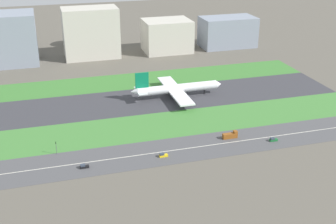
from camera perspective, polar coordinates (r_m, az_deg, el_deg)
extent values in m
plane|color=#5B564C|center=(295.19, -4.16, 1.40)|extent=(800.00, 800.00, 0.00)
cube|color=#38383D|center=(295.17, -4.16, 1.41)|extent=(280.00, 46.00, 0.10)
cube|color=#3D7A33|center=(332.83, -5.67, 3.96)|extent=(280.00, 36.00, 0.10)
cube|color=#427F38|center=(258.54, -2.22, -1.88)|extent=(280.00, 36.00, 0.10)
cube|color=#4C4C4F|center=(230.97, -0.27, -5.16)|extent=(280.00, 28.00, 0.10)
cube|color=silver|center=(230.95, -0.27, -5.15)|extent=(266.00, 0.50, 0.01)
cylinder|color=white|center=(299.79, 1.28, 3.11)|extent=(56.00, 6.00, 6.00)
cone|color=white|center=(309.59, 6.60, 3.63)|extent=(4.00, 5.70, 5.70)
cone|color=white|center=(292.36, -4.44, 2.66)|extent=(5.00, 5.40, 5.40)
cube|color=#0C724C|center=(290.96, -3.42, 4.10)|extent=(9.00, 0.80, 11.00)
cube|color=white|center=(293.16, -3.58, 2.79)|extent=(6.00, 16.00, 0.60)
cube|color=white|center=(313.13, 0.11, 3.79)|extent=(10.00, 26.00, 1.00)
cylinder|color=gray|center=(308.76, 0.60, 3.06)|extent=(5.00, 3.20, 3.20)
cube|color=white|center=(286.32, 1.79, 1.83)|extent=(10.00, 26.00, 1.00)
cylinder|color=gray|center=(292.72, 1.62, 1.87)|extent=(5.00, 3.20, 3.20)
cylinder|color=black|center=(307.50, 4.77, 2.65)|extent=(1.00, 1.00, 3.20)
cylinder|color=black|center=(303.45, 0.36, 2.44)|extent=(1.00, 1.00, 3.20)
cylinder|color=black|center=(297.21, 0.74, 1.97)|extent=(1.00, 1.00, 3.20)
cube|color=#19662D|center=(248.19, 13.59, -3.56)|extent=(4.40, 1.80, 1.10)
cube|color=#333D4C|center=(247.38, 13.45, -3.38)|extent=(2.20, 1.66, 0.90)
cube|color=black|center=(219.96, -10.82, -7.03)|extent=(4.40, 1.80, 1.10)
cube|color=#333D4C|center=(219.42, -11.05, -6.83)|extent=(2.20, 1.66, 0.90)
cube|color=yellow|center=(225.82, -0.60, -5.70)|extent=(4.40, 1.80, 1.10)
cube|color=#333D4C|center=(225.15, -0.80, -5.51)|extent=(2.20, 1.66, 0.90)
cube|color=brown|center=(246.48, 8.07, -3.08)|extent=(8.40, 2.50, 2.80)
cube|color=brown|center=(246.83, 8.77, -2.56)|extent=(2.00, 2.30, 1.20)
cylinder|color=#4C4C51|center=(234.21, -14.33, -4.68)|extent=(0.24, 0.24, 6.00)
cube|color=black|center=(232.58, -14.42, -3.90)|extent=(0.36, 0.36, 1.20)
sphere|color=#19D826|center=(232.26, -14.43, -3.86)|extent=(0.24, 0.24, 0.24)
cube|color=gray|center=(393.80, -21.02, 8.83)|extent=(58.22, 36.87, 42.55)
cube|color=beige|center=(394.23, -10.01, 10.12)|extent=(47.51, 27.25, 43.55)
cube|color=beige|center=(408.82, -0.14, 9.91)|extent=(42.58, 32.94, 29.08)
cube|color=gray|center=(429.12, 7.78, 10.29)|extent=(51.46, 28.87, 28.24)
cylinder|color=silver|center=(440.48, -11.78, 9.40)|extent=(23.83, 23.83, 13.92)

